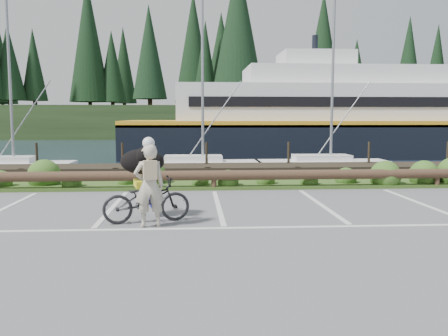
% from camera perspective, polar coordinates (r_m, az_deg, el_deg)
% --- Properties ---
extents(ground, '(72.00, 72.00, 0.00)m').
position_cam_1_polar(ground, '(9.91, -0.09, -6.73)').
color(ground, '#59595B').
extents(harbor_backdrop, '(170.00, 160.00, 30.00)m').
position_cam_1_polar(harbor_backdrop, '(88.14, -2.99, 4.71)').
color(harbor_backdrop, '#1A283E').
rests_on(harbor_backdrop, ground).
extents(vegetation_strip, '(34.00, 1.60, 0.10)m').
position_cam_1_polar(vegetation_strip, '(15.11, -1.33, -2.06)').
color(vegetation_strip, '#3D5B21').
rests_on(vegetation_strip, ground).
extents(log_rail, '(32.00, 0.30, 0.60)m').
position_cam_1_polar(log_rail, '(14.43, -1.22, -2.66)').
color(log_rail, '#443021').
rests_on(log_rail, ground).
extents(bicycle, '(1.92, 1.05, 0.96)m').
position_cam_1_polar(bicycle, '(10.09, -9.29, -3.81)').
color(bicycle, black).
rests_on(bicycle, ground).
extents(cyclist, '(0.69, 0.53, 1.68)m').
position_cam_1_polar(cyclist, '(9.62, -8.98, -2.12)').
color(cyclist, '#BFB6A2').
rests_on(cyclist, ground).
extents(dog, '(0.68, 1.05, 0.56)m').
position_cam_1_polar(dog, '(10.56, -9.80, 0.77)').
color(dog, black).
rests_on(dog, bicycle).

